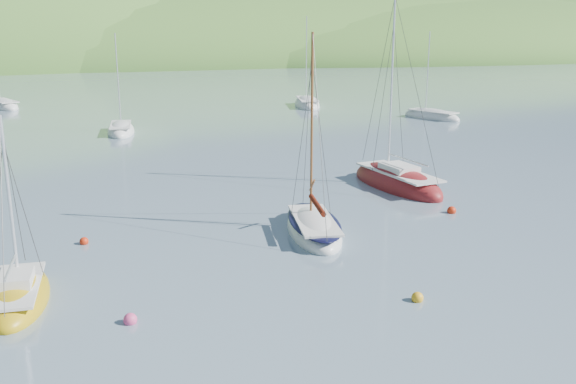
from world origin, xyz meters
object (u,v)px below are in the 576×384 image
object	(u,v)px
distant_sloop_c	(3,106)
distant_sloop_d	(432,117)
distant_sloop_b	(307,105)
sailboat_yellow	(17,297)
sloop_red	(397,183)
distant_sloop_a	(121,131)
daysailer_white	(314,228)

from	to	relation	value
distant_sloop_c	distant_sloop_d	world-z (taller)	distant_sloop_c
distant_sloop_b	sailboat_yellow	bearing A→B (deg)	-107.97
sloop_red	distant_sloop_a	bearing A→B (deg)	112.40
sloop_red	sailboat_yellow	world-z (taller)	sloop_red
daysailer_white	distant_sloop_a	size ratio (longest dim) A/B	1.04
distant_sloop_a	distant_sloop_c	distance (m)	25.28
sloop_red	distant_sloop_b	xyz separation A→B (m)	(7.15, 37.99, -0.04)
daysailer_white	distant_sloop_c	world-z (taller)	distant_sloop_c
distant_sloop_a	sailboat_yellow	bearing A→B (deg)	-93.50
distant_sloop_a	distant_sloop_b	bearing A→B (deg)	35.49
sloop_red	distant_sloop_a	xyz separation A→B (m)	(-14.89, 25.02, -0.06)
sailboat_yellow	distant_sloop_c	world-z (taller)	distant_sloop_c
distant_sloop_c	distant_sloop_d	xyz separation A→B (m)	(43.36, -22.33, -0.01)
distant_sloop_c	distant_sloop_d	distance (m)	48.78
distant_sloop_b	distant_sloop_d	distance (m)	16.02
sloop_red	sailboat_yellow	bearing A→B (deg)	-159.94
sloop_red	distant_sloop_c	size ratio (longest dim) A/B	1.14
daysailer_white	sloop_red	xyz separation A→B (m)	(7.68, 6.81, 0.00)
distant_sloop_b	sloop_red	bearing A→B (deg)	-89.37
daysailer_white	sailboat_yellow	world-z (taller)	daysailer_white
distant_sloop_b	distant_sloop_c	size ratio (longest dim) A/B	1.07
sailboat_yellow	distant_sloop_a	distance (m)	36.38
daysailer_white	sloop_red	world-z (taller)	sloop_red
distant_sloop_a	distant_sloop_d	bearing A→B (deg)	4.65
distant_sloop_b	distant_sloop_d	size ratio (longest dim) A/B	1.18
daysailer_white	distant_sloop_a	bearing A→B (deg)	111.60
distant_sloop_b	distant_sloop_d	bearing A→B (deg)	-43.99
distant_sloop_d	sloop_red	bearing A→B (deg)	-147.45
sailboat_yellow	distant_sloop_b	size ratio (longest dim) A/B	0.64
daysailer_white	distant_sloop_d	world-z (taller)	daysailer_white
sloop_red	sailboat_yellow	distance (m)	23.04
daysailer_white	distant_sloop_c	bearing A→B (deg)	118.63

